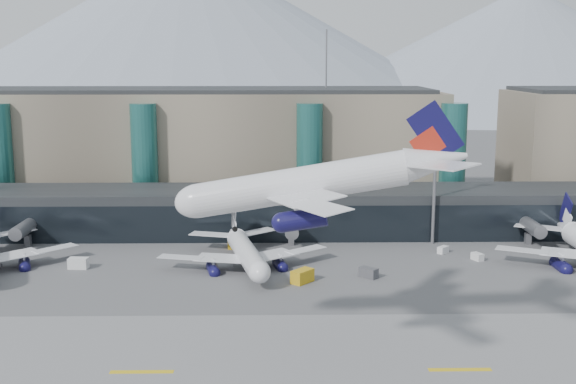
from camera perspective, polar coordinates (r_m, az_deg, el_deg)
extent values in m
plane|color=#515154|center=(107.11, 0.78, -10.64)|extent=(900.00, 900.00, 0.00)
cube|color=slate|center=(93.28, 1.06, -13.95)|extent=(400.00, 40.00, 0.04)
cube|color=gold|center=(94.74, -11.48, -13.75)|extent=(8.00, 1.00, 0.02)
cube|color=gold|center=(96.03, 13.42, -13.49)|extent=(8.00, 1.00, 0.02)
cube|color=black|center=(161.41, 0.17, -1.51)|extent=(170.00, 18.00, 10.00)
cube|color=black|center=(152.95, 0.23, -2.57)|extent=(170.00, 0.40, 8.00)
cylinder|color=slate|center=(159.51, -19.94, -2.59)|extent=(2.80, 14.00, 2.80)
cube|color=slate|center=(160.19, -19.87, -3.63)|extent=(1.20, 1.20, 2.40)
cylinder|color=slate|center=(150.86, 0.25, -2.67)|extent=(2.80, 14.00, 2.80)
cube|color=slate|center=(151.57, 0.25, -3.78)|extent=(1.20, 1.20, 2.40)
cylinder|color=slate|center=(159.89, 18.49, -2.47)|extent=(2.80, 14.00, 2.80)
cube|color=slate|center=(160.57, 18.43, -3.51)|extent=(1.20, 1.20, 2.40)
cube|color=gray|center=(192.55, -7.49, 3.38)|extent=(130.00, 30.00, 30.00)
cube|color=black|center=(191.26, -7.60, 8.00)|extent=(123.50, 28.00, 1.00)
cylinder|color=#22615D|center=(187.89, -21.82, 2.23)|extent=(6.40, 6.40, 28.00)
cylinder|color=#22615D|center=(178.45, -11.25, 2.39)|extent=(6.40, 6.40, 28.00)
cylinder|color=#22615D|center=(175.76, 1.70, 2.46)|extent=(6.40, 6.40, 28.00)
cylinder|color=#22615D|center=(180.78, 12.86, 2.43)|extent=(6.40, 6.40, 28.00)
cylinder|color=slate|center=(190.28, 3.05, 10.32)|extent=(0.40, 0.40, 16.00)
cone|color=gray|center=(483.47, -7.89, 12.38)|extent=(400.00, 400.00, 110.00)
cone|color=gray|center=(506.80, 18.14, 10.46)|extent=(340.00, 340.00, 85.00)
cylinder|color=slate|center=(153.73, 11.50, 0.52)|extent=(0.70, 0.70, 25.00)
cube|color=slate|center=(152.07, 11.67, 5.27)|extent=(3.00, 1.20, 0.60)
cylinder|color=silver|center=(90.50, 2.30, 1.70)|extent=(26.93, 6.97, 4.41)
ellipsoid|color=silver|center=(91.99, -6.02, 1.80)|extent=(6.58, 4.99, 4.41)
cone|color=silver|center=(91.40, 13.09, 1.66)|extent=(8.00, 5.13, 4.41)
cube|color=silver|center=(81.19, 3.36, 0.15)|extent=(12.43, 20.09, 0.22)
cylinder|color=#110E40|center=(83.90, 2.34, -1.07)|extent=(5.53, 2.93, 2.43)
cube|color=silver|center=(86.17, 13.60, 1.26)|extent=(7.29, 10.59, 0.18)
cube|color=silver|center=(99.95, 3.61, 2.11)|extent=(15.24, 19.66, 0.22)
cylinder|color=#110E40|center=(98.09, 2.68, 0.63)|extent=(5.53, 2.93, 2.43)
cube|color=silver|center=(96.58, 12.64, 2.28)|extent=(8.64, 10.34, 0.18)
cube|color=#110E40|center=(91.00, 13.42, 3.86)|extent=(6.58, 0.90, 7.77)
cube|color=#B02515|center=(90.99, 12.67, 3.05)|extent=(4.42, 0.73, 4.25)
cylinder|color=slate|center=(91.82, -3.54, 0.00)|extent=(0.18, 0.18, 3.53)
cylinder|color=black|center=(92.11, -3.52, -0.94)|extent=(0.81, 0.35, 0.78)
cylinder|color=black|center=(88.65, 2.94, -1.39)|extent=(1.04, 0.49, 1.01)
cylinder|color=black|center=(93.83, 3.04, -0.72)|extent=(1.04, 0.49, 1.01)
cube|color=silver|center=(147.30, -19.41, -3.81)|extent=(16.02, 15.97, 0.20)
cylinder|color=#110E40|center=(146.46, -20.14, -4.74)|extent=(3.63, 5.18, 2.15)
cube|color=silver|center=(160.22, -20.90, -2.39)|extent=(8.40, 8.77, 0.16)
cylinder|color=black|center=(147.50, -21.69, -5.25)|extent=(0.63, 0.96, 0.89)
cylinder|color=silver|center=(135.40, -3.41, -4.19)|extent=(8.78, 23.56, 3.86)
ellipsoid|color=silver|center=(124.36, -2.48, -5.52)|extent=(4.93, 6.10, 3.86)
cone|color=silver|center=(149.69, -4.41, -2.70)|extent=(5.20, 7.32, 3.86)
cube|color=silver|center=(138.75, -0.14, -4.08)|extent=(16.64, 14.59, 0.19)
cylinder|color=#110E40|center=(137.58, -0.82, -5.06)|extent=(3.07, 5.00, 2.12)
cube|color=silver|center=(150.41, -2.66, -2.54)|extent=(8.74, 8.14, 0.15)
cube|color=silver|center=(136.04, -6.99, -4.46)|extent=(17.46, 9.14, 0.19)
cylinder|color=#110E40|center=(135.51, -6.07, -5.36)|extent=(3.07, 5.00, 2.12)
cube|color=silver|center=(149.02, -6.18, -2.71)|extent=(9.22, 5.52, 0.15)
cube|color=slate|center=(149.33, -4.45, -1.52)|extent=(1.47, 5.67, 6.79)
cube|color=silver|center=(148.61, -4.38, -2.03)|extent=(1.09, 3.82, 3.71)
cylinder|color=slate|center=(128.36, -2.76, -6.18)|extent=(0.16, 0.16, 3.09)
cylinder|color=black|center=(128.76, -2.76, -6.75)|extent=(0.39, 0.72, 0.68)
cylinder|color=black|center=(137.77, -2.51, -5.59)|extent=(0.52, 0.93, 0.88)
cylinder|color=black|center=(137.02, -4.43, -5.70)|extent=(0.52, 0.93, 0.88)
cone|color=silver|center=(163.32, 20.79, -2.01)|extent=(4.45, 7.65, 4.43)
cube|color=silver|center=(146.27, 19.45, -3.71)|extent=(20.03, 13.98, 0.22)
cylinder|color=#110E40|center=(146.25, 20.44, -4.69)|extent=(2.45, 5.35, 2.43)
cube|color=silver|center=(161.39, 19.03, -1.96)|extent=(10.55, 8.05, 0.18)
cube|color=#110E40|center=(162.98, 20.82, -0.76)|extent=(0.28, 6.61, 7.79)
cube|color=silver|center=(162.19, 20.93, -1.30)|extent=(0.32, 4.42, 4.26)
cube|color=silver|center=(140.75, -16.23, -5.42)|extent=(3.72, 2.28, 2.01)
cube|color=gold|center=(149.83, -4.45, -4.13)|extent=(2.00, 2.98, 1.63)
cube|color=#46464B|center=(130.49, 6.38, -6.36)|extent=(3.59, 3.46, 1.82)
cube|color=silver|center=(148.91, 12.15, -4.49)|extent=(2.62, 2.61, 1.38)
cube|color=silver|center=(145.36, 14.74, -4.96)|extent=(2.31, 2.79, 1.41)
cube|color=gold|center=(126.92, 1.14, -6.66)|extent=(4.36, 4.59, 2.30)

